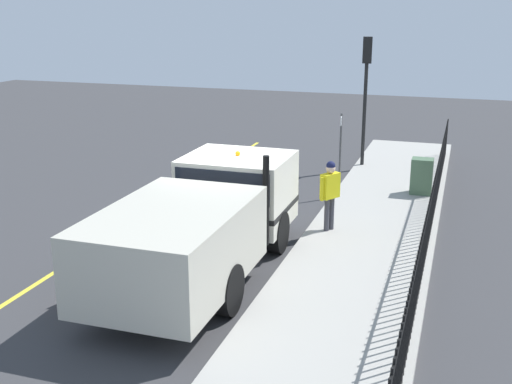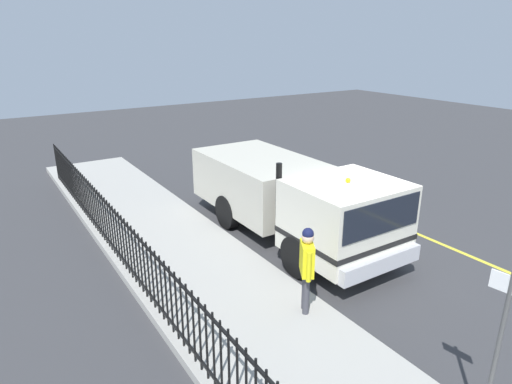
# 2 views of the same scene
# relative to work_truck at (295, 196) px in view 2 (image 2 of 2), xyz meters

# --- Properties ---
(ground_plane) EXTENTS (54.10, 54.10, 0.00)m
(ground_plane) POSITION_rel_work_truck_xyz_m (-0.46, 1.79, -1.25)
(ground_plane) COLOR #38383A
(ground_plane) RESTS_ON ground
(sidewalk_slab) EXTENTS (3.04, 24.59, 0.17)m
(sidewalk_slab) POSITION_rel_work_truck_xyz_m (2.96, 1.79, -1.16)
(sidewalk_slab) COLOR #A3A099
(sidewalk_slab) RESTS_ON ground
(lane_marking) EXTENTS (0.12, 22.13, 0.01)m
(lane_marking) POSITION_rel_work_truck_xyz_m (-3.10, 1.79, -1.24)
(lane_marking) COLOR yellow
(lane_marking) RESTS_ON ground
(work_truck) EXTENTS (2.43, 6.69, 2.44)m
(work_truck) POSITION_rel_work_truck_xyz_m (0.00, 0.00, 0.00)
(work_truck) COLOR silver
(work_truck) RESTS_ON ground
(worker_standing) EXTENTS (0.44, 0.55, 1.72)m
(worker_standing) POSITION_rel_work_truck_xyz_m (1.96, 2.88, -0.02)
(worker_standing) COLOR yellow
(worker_standing) RESTS_ON sidewalk_slab
(iron_fence) EXTENTS (0.04, 20.94, 1.31)m
(iron_fence) POSITION_rel_work_truck_xyz_m (4.32, 1.79, -0.41)
(iron_fence) COLOR black
(iron_fence) RESTS_ON sidewalk_slab
(traffic_cone) EXTENTS (0.52, 0.52, 0.75)m
(traffic_cone) POSITION_rel_work_truck_xyz_m (-1.86, -2.21, -0.87)
(traffic_cone) COLOR orange
(traffic_cone) RESTS_ON ground
(street_sign) EXTENTS (0.10, 0.50, 2.31)m
(street_sign) POSITION_rel_work_truck_xyz_m (1.55, 6.22, 0.37)
(street_sign) COLOR #4C4C4C
(street_sign) RESTS_ON sidewalk_slab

